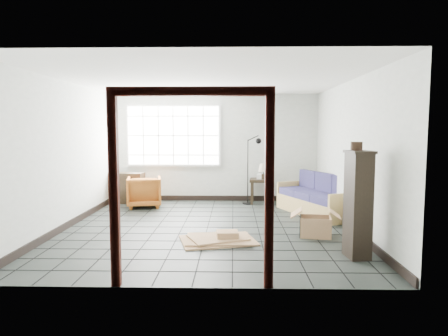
{
  "coord_description": "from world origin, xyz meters",
  "views": [
    {
      "loc": [
        0.46,
        -7.0,
        1.74
      ],
      "look_at": [
        0.29,
        0.3,
        1.04
      ],
      "focal_mm": 32.0,
      "sensor_mm": 36.0,
      "label": 1
    }
  ],
  "objects_px": {
    "futon_sofa": "(318,199)",
    "side_table": "(261,183)",
    "armchair": "(144,190)",
    "tall_shelf": "(358,204)"
  },
  "relations": [
    {
      "from": "futon_sofa",
      "to": "side_table",
      "type": "height_order",
      "value": "futon_sofa"
    },
    {
      "from": "armchair",
      "to": "tall_shelf",
      "type": "height_order",
      "value": "tall_shelf"
    },
    {
      "from": "side_table",
      "to": "tall_shelf",
      "type": "bearing_deg",
      "value": -75.68
    },
    {
      "from": "futon_sofa",
      "to": "tall_shelf",
      "type": "distance_m",
      "value": 2.86
    },
    {
      "from": "futon_sofa",
      "to": "side_table",
      "type": "distance_m",
      "value": 1.63
    },
    {
      "from": "futon_sofa",
      "to": "side_table",
      "type": "bearing_deg",
      "value": 108.38
    },
    {
      "from": "armchair",
      "to": "tall_shelf",
      "type": "bearing_deg",
      "value": 124.93
    },
    {
      "from": "side_table",
      "to": "tall_shelf",
      "type": "distance_m",
      "value": 4.17
    },
    {
      "from": "futon_sofa",
      "to": "tall_shelf",
      "type": "height_order",
      "value": "tall_shelf"
    },
    {
      "from": "side_table",
      "to": "tall_shelf",
      "type": "height_order",
      "value": "tall_shelf"
    }
  ]
}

